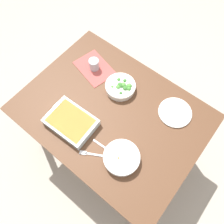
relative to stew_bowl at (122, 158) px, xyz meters
The scene contains 10 objects.
ground_plane 0.83m from the stew_bowl, 40.98° to the right, with size 6.00×6.00×0.00m, color #B2A899.
dining_table 0.34m from the stew_bowl, 40.98° to the right, with size 1.20×0.90×0.74m.
placemat 0.70m from the stew_bowl, 35.72° to the right, with size 0.28×0.20×0.00m, color #B24C47.
stew_bowl is the anchor object (origin of this frame).
broccoli_bowl 0.49m from the stew_bowl, 51.50° to the right, with size 0.21×0.21×0.07m.
baking_dish 0.39m from the stew_bowl, ahead, with size 0.31×0.23×0.06m.
drink_cup 0.69m from the stew_bowl, 35.72° to the right, with size 0.07×0.07×0.08m.
side_plate 0.47m from the stew_bowl, 100.46° to the right, with size 0.22×0.22×0.01m, color silver.
spoon_by_stew 0.10m from the stew_bowl, ahead, with size 0.18×0.03×0.01m.
fork_on_table 0.18m from the stew_bowl, 29.66° to the left, with size 0.16×0.10×0.01m.
Camera 1 is at (-0.40, 0.50, 2.07)m, focal length 35.88 mm.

